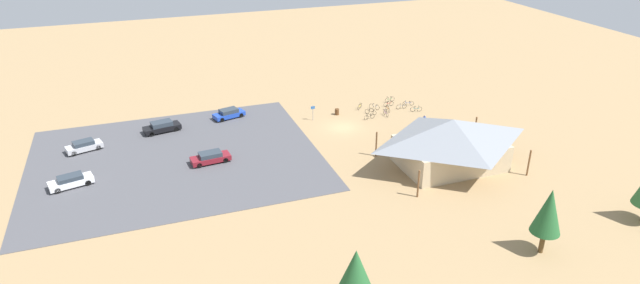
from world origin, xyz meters
name	(u,v)px	position (x,y,z in m)	size (l,w,h in m)	color
ground	(343,127)	(0.00, 0.00, 0.00)	(160.00, 160.00, 0.00)	#9E7F56
parking_lot_asphalt	(176,158)	(22.43, 1.98, 0.03)	(33.69, 28.35, 0.05)	#4C4C51
bike_pavilion	(451,140)	(-7.55, 14.59, 3.31)	(14.44, 10.72, 5.83)	#C6B28E
trash_bin	(337,112)	(-0.96, -4.56, 0.45)	(0.60, 0.60, 0.90)	brown
lot_sign	(313,111)	(2.97, -3.77, 1.41)	(0.56, 0.08, 2.20)	#99999E
pine_center	(549,212)	(-6.19, 31.91, 4.23)	(2.60, 2.60, 6.40)	brown
pine_west	(356,277)	(13.34, 35.30, 5.14)	(3.31, 3.31, 7.36)	brown
bicycle_black_lone_west	(371,112)	(-5.60, -3.08, 0.36)	(1.23, 1.31, 0.81)	black
bicycle_red_yard_front	(389,104)	(-9.45, -5.06, 0.38)	(1.68, 0.48, 0.83)	black
bicycle_purple_front_row	(386,113)	(-7.38, -1.80, 0.38)	(0.48, 1.75, 0.86)	black
bicycle_teal_yard_right	(416,109)	(-12.27, -1.79, 0.39)	(1.67, 0.57, 0.88)	black
bicycle_yellow_lone_east	(360,107)	(-4.94, -5.51, 0.37)	(1.19, 1.24, 0.82)	black
bicycle_green_by_bin	(390,100)	(-10.42, -6.63, 0.40)	(1.72, 0.48, 0.90)	black
bicycle_blue_yard_center	(408,103)	(-12.37, -4.36, 0.34)	(1.65, 0.63, 0.80)	black
bicycle_white_near_sign	(374,107)	(-6.94, -4.70, 0.39)	(1.05, 1.44, 0.87)	black
bicycle_orange_yard_left	(388,109)	(-8.46, -3.33, 0.36)	(0.48, 1.70, 0.84)	black
bicycle_silver_edge_north	(401,106)	(-10.75, -3.48, 0.37)	(1.71, 0.48, 0.86)	black
bicycle_black_near_porch	(369,117)	(-4.64, -1.43, 0.38)	(1.77, 0.51, 0.84)	black
car_maroon_inner_stall	(210,157)	(18.63, 4.51, 0.71)	(4.76, 2.27, 1.32)	maroon
car_black_front_row	(162,127)	(23.22, -6.75, 0.76)	(5.03, 2.75, 1.44)	black
car_silver_back_corner	(84,146)	(32.80, -3.95, 0.71)	(4.53, 2.87, 1.32)	#BCBCC1
car_white_near_entry	(71,181)	(33.84, 5.12, 0.72)	(4.82, 2.79, 1.32)	white
car_blue_end_stall	(229,114)	(13.90, -8.49, 0.71)	(4.68, 2.88, 1.33)	#1E42B2
visitor_near_lot	(424,121)	(-10.57, 3.48, 0.90)	(0.36, 0.36, 1.71)	#2D3347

